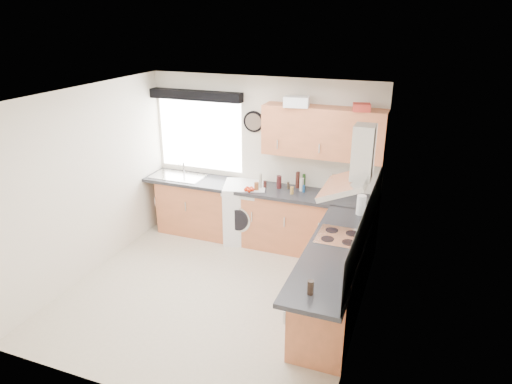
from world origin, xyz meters
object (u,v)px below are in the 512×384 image
at_px(upper_cabinets, 323,132).
at_px(washing_machine, 245,212).
at_px(extractor_hood, 354,168).
at_px(oven, 337,273).

relative_size(upper_cabinets, washing_machine, 1.85).
height_order(extractor_hood, upper_cabinets, upper_cabinets).
xyz_separation_m(oven, washing_machine, (-1.68, 1.22, 0.03)).
relative_size(extractor_hood, upper_cabinets, 0.46).
bearing_deg(upper_cabinets, oven, -67.46).
distance_m(upper_cabinets, washing_machine, 1.76).
bearing_deg(oven, washing_machine, 144.05).
distance_m(extractor_hood, upper_cabinets, 1.48).
distance_m(oven, upper_cabinets, 1.99).
bearing_deg(extractor_hood, oven, 180.00).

